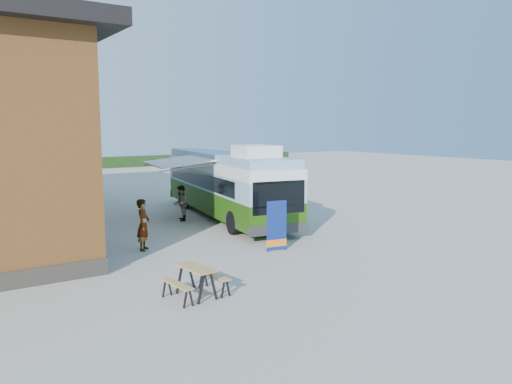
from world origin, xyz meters
TOP-DOWN VIEW (x-y plane):
  - ground at (0.00, 0.00)m, footprint 100.00×100.00m
  - hedge at (8.00, 38.00)m, footprint 40.00×3.00m
  - bus at (1.06, 6.09)m, footprint 4.33×11.72m
  - awning at (-0.96, 6.40)m, footprint 3.26×4.56m
  - banner at (-0.76, -0.53)m, footprint 0.76×0.27m
  - picnic_table at (-5.20, -3.19)m, footprint 1.48×1.34m
  - person_a at (-4.54, 2.13)m, footprint 0.74×0.78m
  - person_b at (-1.13, 6.37)m, footprint 0.87×0.97m
  - slurry_tanker at (-4.61, 19.86)m, footprint 2.52×6.21m

SIDE VIEW (x-z plane):
  - ground at x=0.00m, z-range 0.00..0.00m
  - hedge at x=8.00m, z-range 0.00..1.00m
  - picnic_table at x=-5.20m, z-range 0.19..0.96m
  - banner at x=-0.76m, z-range -0.16..1.60m
  - person_b at x=-1.13m, z-range 0.00..1.62m
  - person_a at x=-4.54m, z-range 0.00..1.80m
  - slurry_tanker at x=-4.61m, z-range 0.18..2.49m
  - bus at x=1.06m, z-range -0.08..3.45m
  - awning at x=-0.96m, z-range 2.30..2.82m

